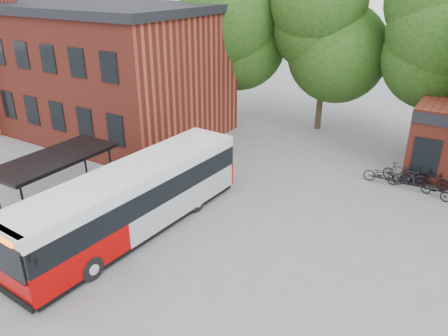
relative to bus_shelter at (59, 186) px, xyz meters
The scene contains 14 objects.
ground 4.83m from the bus_shelter, 12.53° to the left, with size 100.00×100.00×0.00m, color slate.
station_building 13.42m from the bus_shelter, 130.36° to the left, with size 18.40×10.40×8.50m, color maroon, non-canonical shape.
bus_shelter is the anchor object (origin of this frame).
bike_rail 17.67m from the bus_shelter, 38.61° to the left, with size 5.20×0.10×0.38m, color black, non-canonical shape.
tree_0 17.54m from the bus_shelter, 95.04° to the left, with size 7.92×7.92×11.00m, color #1B3D10, non-canonical shape.
tree_1 19.19m from the bus_shelter, 73.01° to the left, with size 7.92×7.92×10.40m, color #1B3D10, non-canonical shape.
tree_2 21.49m from the bus_shelter, 53.67° to the left, with size 7.92×7.92×11.00m, color #1B3D10, non-canonical shape.
city_bus 3.96m from the bus_shelter, 10.59° to the left, with size 2.45×11.48×2.92m, color #A80302, non-canonical shape.
bicycle_0 16.18m from the bus_shelter, 43.83° to the left, with size 0.65×1.86×0.98m, color black.
bicycle_1 17.09m from the bus_shelter, 43.49° to the left, with size 0.49×1.75×1.05m, color #222229.
bicycle_2 17.92m from the bus_shelter, 41.61° to the left, with size 0.66×1.89×0.99m, color black.
bicycle_3 17.42m from the bus_shelter, 41.67° to the left, with size 0.48×1.69×1.02m, color black.
bicycle_4 18.05m from the bus_shelter, 37.15° to the left, with size 0.55×1.59×0.84m, color black.
bicycle_5 18.39m from the bus_shelter, 40.04° to the left, with size 0.45×1.59×0.96m, color black.
Camera 1 is at (11.18, -12.01, 10.16)m, focal length 35.00 mm.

